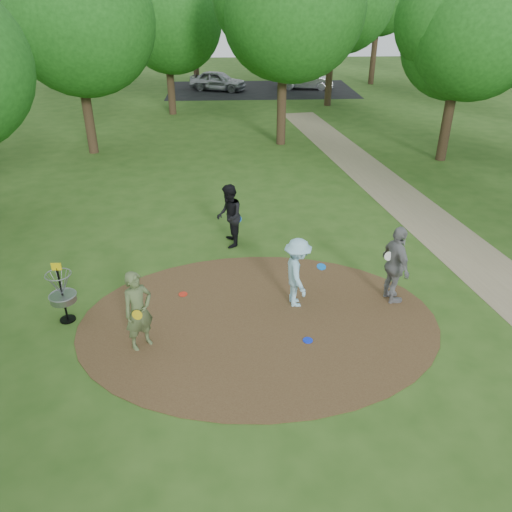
{
  "coord_description": "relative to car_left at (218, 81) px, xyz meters",
  "views": [
    {
      "loc": [
        -0.59,
        -9.56,
        6.93
      ],
      "look_at": [
        0.0,
        1.2,
        1.1
      ],
      "focal_mm": 35.0,
      "sensor_mm": 36.0,
      "label": 1
    }
  ],
  "objects": [
    {
      "name": "ground",
      "position": [
        1.31,
        -29.76,
        -0.72
      ],
      "size": [
        100.0,
        100.0,
        0.0
      ],
      "primitive_type": "plane",
      "color": "#2D5119",
      "rests_on": "ground"
    },
    {
      "name": "dirt_clearing",
      "position": [
        1.31,
        -29.76,
        -0.71
      ],
      "size": [
        8.4,
        8.4,
        0.02
      ],
      "primitive_type": "cylinder",
      "color": "#47301C",
      "rests_on": "ground"
    },
    {
      "name": "footpath",
      "position": [
        7.81,
        -27.76,
        -0.71
      ],
      "size": [
        7.55,
        39.89,
        0.01
      ],
      "primitive_type": "cube",
      "rotation": [
        0.0,
        0.0,
        0.14
      ],
      "color": "#8C7A5B",
      "rests_on": "ground"
    },
    {
      "name": "parking_lot",
      "position": [
        3.31,
        0.24,
        -0.71
      ],
      "size": [
        14.0,
        8.0,
        0.01
      ],
      "primitive_type": "cube",
      "color": "black",
      "rests_on": "ground"
    },
    {
      "name": "player_observer_with_disc",
      "position": [
        -1.28,
        -30.52,
        0.2
      ],
      "size": [
        0.8,
        0.77,
        1.84
      ],
      "color": "#526339",
      "rests_on": "ground"
    },
    {
      "name": "player_throwing_with_disc",
      "position": [
        2.27,
        -29.08,
        0.17
      ],
      "size": [
        1.1,
        1.21,
        1.78
      ],
      "color": "#9CD3E9",
      "rests_on": "ground"
    },
    {
      "name": "player_walking_with_disc",
      "position": [
        0.67,
        -25.78,
        0.24
      ],
      "size": [
        0.76,
        0.96,
        1.91
      ],
      "color": "black",
      "rests_on": "ground"
    },
    {
      "name": "player_waiting_with_disc",
      "position": [
        4.66,
        -29.04,
        0.29
      ],
      "size": [
        0.69,
        1.25,
        2.01
      ],
      "color": "gray",
      "rests_on": "ground"
    },
    {
      "name": "disc_ground_blue",
      "position": [
        2.35,
        -30.57,
        -0.69
      ],
      "size": [
        0.22,
        0.22,
        0.02
      ],
      "primitive_type": "cylinder",
      "color": "#0D2BEC",
      "rests_on": "dirt_clearing"
    },
    {
      "name": "disc_ground_red",
      "position": [
        -0.55,
        -28.52,
        -0.69
      ],
      "size": [
        0.22,
        0.22,
        0.02
      ],
      "primitive_type": "cylinder",
      "color": "red",
      "rests_on": "dirt_clearing"
    },
    {
      "name": "car_left",
      "position": [
        0.0,
        0.0,
        0.0
      ],
      "size": [
        4.53,
        3.03,
        1.43
      ],
      "primitive_type": "imported",
      "rotation": [
        0.0,
        0.0,
        1.22
      ],
      "color": "#94989B",
      "rests_on": "ground"
    },
    {
      "name": "car_right",
      "position": [
        6.7,
        0.17,
        -0.04
      ],
      "size": [
        4.27,
        1.99,
        1.36
      ],
      "primitive_type": "imported",
      "rotation": [
        0.0,
        0.0,
        1.43
      ],
      "color": "#999BA0",
      "rests_on": "ground"
    },
    {
      "name": "disc_golf_basket",
      "position": [
        -3.19,
        -29.46,
        0.16
      ],
      "size": [
        0.63,
        0.63,
        1.54
      ],
      "color": "black",
      "rests_on": "ground"
    },
    {
      "name": "tree_ring",
      "position": [
        2.25,
        -20.19,
        4.55
      ],
      "size": [
        36.69,
        45.95,
        9.25
      ],
      "color": "#332316",
      "rests_on": "ground"
    }
  ]
}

